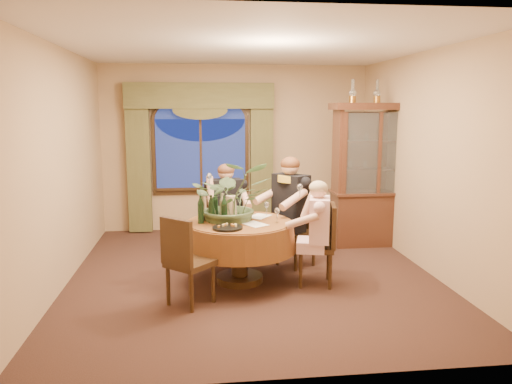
{
  "coord_description": "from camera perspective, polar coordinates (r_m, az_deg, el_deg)",
  "views": [
    {
      "loc": [
        -0.67,
        -6.03,
        2.08
      ],
      "look_at": [
        0.02,
        -0.25,
        1.1
      ],
      "focal_mm": 35.0,
      "sensor_mm": 36.0,
      "label": 1
    }
  ],
  "objects": [
    {
      "name": "wine_bottle_5",
      "position": [
        5.99,
        -6.21,
        -1.72
      ],
      "size": [
        0.07,
        0.07,
        0.33
      ],
      "primitive_type": "cylinder",
      "color": "tan",
      "rests_on": "dining_table"
    },
    {
      "name": "wall_back",
      "position": [
        8.59,
        -2.31,
        5.02
      ],
      "size": [
        4.5,
        0.0,
        4.5
      ],
      "primitive_type": "plane",
      "rotation": [
        1.57,
        0.0,
        0.0
      ],
      "color": "tan",
      "rests_on": "ground"
    },
    {
      "name": "dining_table",
      "position": [
        6.05,
        -1.89,
        -6.82
      ],
      "size": [
        1.78,
        1.78,
        0.75
      ],
      "primitive_type": "cylinder",
      "rotation": [
        0.0,
        0.0,
        -0.39
      ],
      "color": "maroon",
      "rests_on": "floor"
    },
    {
      "name": "wine_bottle_2",
      "position": [
        5.85,
        -6.34,
        -2.0
      ],
      "size": [
        0.07,
        0.07,
        0.33
      ],
      "primitive_type": "cylinder",
      "color": "black",
      "rests_on": "dining_table"
    },
    {
      "name": "person_pink",
      "position": [
        5.9,
        7.22,
        -4.75
      ],
      "size": [
        0.52,
        0.54,
        1.26
      ],
      "primitive_type": null,
      "rotation": [
        0.0,
        0.0,
        1.31
      ],
      "color": "beige",
      "rests_on": "floor"
    },
    {
      "name": "cheese_platter",
      "position": [
        5.59,
        -3.28,
        -4.11
      ],
      "size": [
        0.34,
        0.34,
        0.02
      ],
      "primitive_type": "cylinder",
      "color": "black",
      "rests_on": "dining_table"
    },
    {
      "name": "oil_lamp_center",
      "position": [
        7.71,
        13.68,
        11.13
      ],
      "size": [
        0.11,
        0.11,
        0.34
      ],
      "primitive_type": null,
      "color": "#A5722D",
      "rests_on": "china_cabinet"
    },
    {
      "name": "stoneware_vase",
      "position": [
        6.01,
        -2.9,
        -1.81
      ],
      "size": [
        0.16,
        0.16,
        0.3
      ],
      "primitive_type": null,
      "color": "tan",
      "rests_on": "dining_table"
    },
    {
      "name": "swag_valance",
      "position": [
        8.38,
        -6.44,
        10.87
      ],
      "size": [
        2.45,
        0.16,
        0.42
      ],
      "primitive_type": null,
      "color": "#4A4A25",
      "rests_on": "wall_back"
    },
    {
      "name": "ceiling",
      "position": [
        6.11,
        -0.48,
        16.32
      ],
      "size": [
        5.0,
        5.0,
        0.0
      ],
      "primitive_type": "plane",
      "rotation": [
        3.14,
        0.0,
        0.0
      ],
      "color": "white",
      "rests_on": "wall_back"
    },
    {
      "name": "chair_back_right",
      "position": [
        6.65,
        4.57,
        -4.39
      ],
      "size": [
        0.58,
        0.58,
        0.96
      ],
      "primitive_type": "cube",
      "rotation": [
        0.0,
        0.0,
        -4.11
      ],
      "color": "black",
      "rests_on": "floor"
    },
    {
      "name": "wine_glass_person_scarf",
      "position": [
        6.23,
        1.22,
        -1.92
      ],
      "size": [
        0.07,
        0.07,
        0.18
      ],
      "primitive_type": null,
      "color": "silver",
      "rests_on": "dining_table"
    },
    {
      "name": "drapery_right",
      "position": [
        8.53,
        0.65,
        3.51
      ],
      "size": [
        0.38,
        0.14,
        2.32
      ],
      "primitive_type": "cube",
      "color": "#4A4A25",
      "rests_on": "floor"
    },
    {
      "name": "chair_front_left",
      "position": [
        5.4,
        -7.51,
        -7.78
      ],
      "size": [
        0.59,
        0.59,
        0.96
      ],
      "primitive_type": "cube",
      "rotation": [
        0.0,
        0.0,
        -0.75
      ],
      "color": "black",
      "rests_on": "floor"
    },
    {
      "name": "person_scarf",
      "position": [
        6.56,
        3.99,
        -2.3
      ],
      "size": [
        0.7,
        0.71,
        1.47
      ],
      "primitive_type": null,
      "rotation": [
        0.0,
        0.0,
        -4.08
      ],
      "color": "black",
      "rests_on": "floor"
    },
    {
      "name": "oil_lamp_left",
      "position": [
        7.59,
        10.99,
        11.25
      ],
      "size": [
        0.11,
        0.11,
        0.34
      ],
      "primitive_type": null,
      "color": "#A5722D",
      "rests_on": "china_cabinet"
    },
    {
      "name": "wine_bottle_1",
      "position": [
        5.99,
        -3.85,
        -1.68
      ],
      "size": [
        0.07,
        0.07,
        0.33
      ],
      "primitive_type": "cylinder",
      "color": "tan",
      "rests_on": "dining_table"
    },
    {
      "name": "floor",
      "position": [
        6.42,
        -0.45,
        -9.36
      ],
      "size": [
        5.0,
        5.0,
        0.0
      ],
      "primitive_type": "plane",
      "color": "black",
      "rests_on": "ground"
    },
    {
      "name": "arched_transom",
      "position": [
        8.46,
        -6.41,
        9.51
      ],
      "size": [
        1.6,
        0.06,
        0.44
      ],
      "primitive_type": null,
      "color": "navy",
      "rests_on": "wall_back"
    },
    {
      "name": "oil_lamp_right",
      "position": [
        7.85,
        16.29,
        10.99
      ],
      "size": [
        0.11,
        0.11,
        0.34
      ],
      "primitive_type": null,
      "color": "#A5722D",
      "rests_on": "china_cabinet"
    },
    {
      "name": "wine_glass_person_pink",
      "position": [
        5.88,
        2.43,
        -2.64
      ],
      "size": [
        0.07,
        0.07,
        0.18
      ],
      "primitive_type": null,
      "color": "silver",
      "rests_on": "dining_table"
    },
    {
      "name": "chair_right",
      "position": [
        5.98,
        6.79,
        -6.03
      ],
      "size": [
        0.5,
        0.5,
        0.96
      ],
      "primitive_type": "cube",
      "rotation": [
        0.0,
        0.0,
        1.37
      ],
      "color": "black",
      "rests_on": "floor"
    },
    {
      "name": "tasting_paper_1",
      "position": [
        6.2,
        0.38,
        -2.8
      ],
      "size": [
        0.35,
        0.37,
        0.0
      ],
      "primitive_type": "cube",
      "rotation": [
        0.0,
        0.0,
        -0.63
      ],
      "color": "white",
      "rests_on": "dining_table"
    },
    {
      "name": "china_cabinet",
      "position": [
        7.77,
        13.32,
        1.9
      ],
      "size": [
        1.34,
        0.53,
        2.16
      ],
      "primitive_type": "cube",
      "color": "#391D12",
      "rests_on": "floor"
    },
    {
      "name": "wine_bottle_3",
      "position": [
        5.84,
        -3.64,
        -1.98
      ],
      "size": [
        0.07,
        0.07,
        0.33
      ],
      "primitive_type": "cylinder",
      "color": "black",
      "rests_on": "dining_table"
    },
    {
      "name": "wine_bottle_4",
      "position": [
        5.87,
        -5.13,
        -1.94
      ],
      "size": [
        0.07,
        0.07,
        0.33
      ],
      "primitive_type": "cylinder",
      "color": "black",
      "rests_on": "dining_table"
    },
    {
      "name": "window",
      "position": [
        8.5,
        -6.32,
        4.24
      ],
      "size": [
        1.62,
        0.1,
        1.32
      ],
      "primitive_type": null,
      "color": "navy",
      "rests_on": "wall_back"
    },
    {
      "name": "chair_back",
      "position": [
        6.92,
        -3.65,
        -3.82
      ],
      "size": [
        0.47,
        0.47,
        0.96
      ],
      "primitive_type": "cube",
      "rotation": [
        0.0,
        0.0,
        -3.0
      ],
      "color": "black",
      "rests_on": "floor"
    },
    {
      "name": "person_back",
      "position": [
        6.84,
        -3.44,
        -2.32
      ],
      "size": [
        0.53,
        0.5,
        1.35
      ],
      "primitive_type": null,
      "rotation": [
        0.0,
        0.0,
        -3.03
      ],
      "color": "black",
      "rests_on": "floor"
    },
    {
      "name": "centerpiece_plant",
      "position": [
        5.95,
        -2.8,
        2.59
      ],
      "size": [
        0.94,
        1.05,
        0.82
      ],
      "primitive_type": "imported",
      "color": "#445D3A",
      "rests_on": "dining_table"
    },
    {
      "name": "wine_bottle_0",
      "position": [
        6.07,
        -4.69,
        -1.55
      ],
      "size": [
        0.07,
        0.07,
        0.33
      ],
      "primitive_type": "cylinder",
      "color": "black",
      "rests_on": "dining_table"
    },
    {
      "name": "wine_glass_person_back",
      "position": [
        6.37,
        -2.73,
        -1.68
      ],
      "size": [
        0.07,
        0.07,
        0.18
      ],
      "primitive_type": null,
      "color": "silver",
      "rests_on": "dining_table"
    },
    {
      "name": "wall_right",
      "position": [
        6.74,
        18.96,
        3.24
      ],
      "size": [
        0.0,
        5.0,
        5.0
      ],
      "primitive_type": "plane",
      "rotation": [
        1.57,
        0.0,
        -1.57
      ],
      "color": "tan",
      "rests_on": "ground"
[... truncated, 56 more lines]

